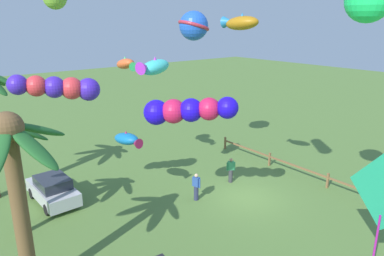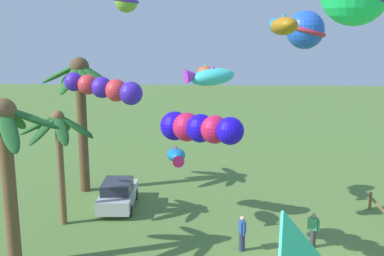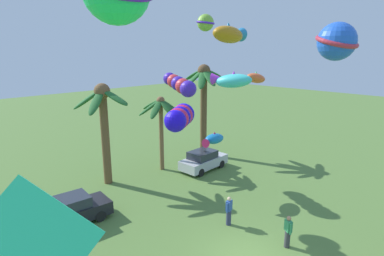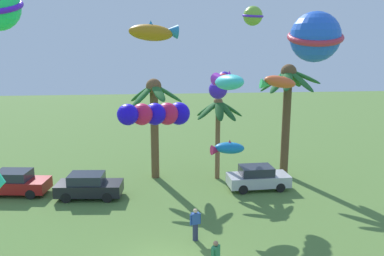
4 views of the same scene
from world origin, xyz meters
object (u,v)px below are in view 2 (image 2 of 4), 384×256
Objects in this scene: parked_car_1 at (118,194)px; kite_fish_1 at (210,76)px; spectator_1 at (242,233)px; palm_tree_1 at (81,93)px; kite_ball_5 at (126,1)px; kite_ball_8 at (305,30)px; spectator_0 at (313,230)px; kite_fish_9 at (176,155)px; kite_fish_3 at (283,26)px; kite_fish_7 at (206,72)px; kite_tube_0 at (197,128)px; palm_tree_0 at (6,147)px; palm_tree_2 at (59,135)px; kite_tube_4 at (106,88)px.

parked_car_1 is 8.78m from kite_fish_1.
parked_car_1 is 2.49× the size of spectator_1.
palm_tree_1 reaches higher than parked_car_1.
kite_ball_5 is 0.62× the size of kite_ball_8.
spectator_0 is 6.95m from kite_fish_9.
kite_fish_3 is at bearing 161.96° from kite_ball_8.
kite_fish_1 is 1.33× the size of kite_fish_7.
kite_tube_0 is 1.44× the size of kite_fish_1.
kite_ball_8 is at bearing -72.39° from kite_fish_9.
kite_tube_0 is at bearing 112.27° from spectator_0.
palm_tree_0 is 10.33m from spectator_1.
spectator_0 is 3.17m from spectator_1.
palm_tree_0 reaches higher than parked_car_1.
kite_fish_1 is at bearing 116.96° from kite_ball_8.
kite_fish_9 is at bearing -58.59° from palm_tree_0.
kite_fish_1 is at bearing -175.18° from kite_fish_7.
palm_tree_0 is 2.85× the size of kite_ball_8.
spectator_0 is (-6.92, -11.90, -5.01)m from palm_tree_1.
kite_ball_8 is (1.46, -11.65, 4.88)m from palm_tree_2.
kite_fish_3 is 8.75m from kite_ball_5.
kite_ball_8 is 8.50m from kite_fish_9.
kite_tube_4 is at bearing -177.44° from parked_car_1.
kite_ball_8 is (5.78, -1.88, -0.21)m from kite_fish_3.
spectator_0 is at bearing -111.82° from kite_ball_5.
palm_tree_1 is 1.99× the size of parked_car_1.
spectator_0 is 0.45× the size of kite_tube_0.
kite_tube_4 is (-2.51, -0.11, 6.03)m from parked_car_1.
kite_tube_4 is 2.05× the size of kite_fish_7.
palm_tree_2 is 1.44× the size of parked_car_1.
kite_tube_0 is 1.72× the size of kite_fish_3.
palm_tree_1 is at bearing 1.78° from palm_tree_2.
kite_ball_8 is (4.00, -3.03, 8.56)m from spectator_1.
parked_car_1 is at bearing 51.37° from kite_fish_9.
palm_tree_2 is (-4.83, -0.15, -1.33)m from palm_tree_1.
kite_fish_9 is at bearing -94.55° from palm_tree_2.
palm_tree_0 is 8.32m from parked_car_1.
spectator_0 is 13.53m from kite_ball_5.
palm_tree_1 reaches higher than spectator_1.
palm_tree_2 is at bearing 73.61° from spectator_1.
palm_tree_2 is at bearing 97.15° from kite_ball_8.
spectator_1 is 4.63m from kite_fish_9.
palm_tree_0 is 1.95× the size of kite_tube_0.
palm_tree_2 is 3.33m from kite_tube_4.
kite_ball_8 is at bearing 1.65° from spectator_0.
kite_ball_8 reaches higher than palm_tree_1.
kite_ball_5 is at bearing 90.83° from kite_ball_8.
spectator_0 is 0.42× the size of kite_tube_4.
spectator_0 is (-2.09, -11.75, -3.68)m from palm_tree_2.
kite_fish_1 is 1.19× the size of kite_fish_3.
kite_fish_3 is at bearing -118.70° from kite_tube_4.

